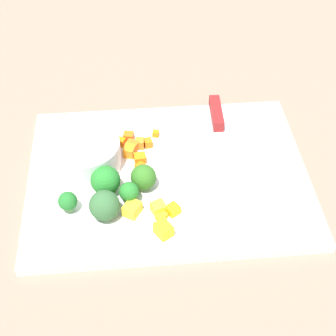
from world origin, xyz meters
TOP-DOWN VIEW (x-y plane):
  - ground_plane at (0.00, 0.00)m, footprint 4.00×4.00m
  - cutting_board at (0.00, 0.00)m, footprint 0.41×0.31m
  - prep_bowl at (-0.12, 0.03)m, footprint 0.10×0.10m
  - chef_knife at (0.09, 0.07)m, footprint 0.03×0.29m
  - carrot_dice_0 at (-0.04, 0.06)m, footprint 0.01×0.02m
  - carrot_dice_1 at (-0.04, 0.03)m, footprint 0.02×0.02m
  - carrot_dice_2 at (-0.04, -0.01)m, footprint 0.02×0.02m
  - carrot_dice_3 at (-0.01, 0.08)m, footprint 0.01×0.01m
  - carrot_dice_4 at (-0.07, 0.07)m, footprint 0.02×0.02m
  - carrot_dice_5 at (-0.03, 0.06)m, footprint 0.01×0.02m
  - carrot_dice_6 at (-0.06, 0.04)m, footprint 0.02×0.02m
  - carrot_dice_7 at (-0.06, 0.08)m, footprint 0.02×0.02m
  - carrot_dice_8 at (-0.05, 0.06)m, footprint 0.02×0.02m
  - carrot_dice_9 at (-0.04, 0.01)m, footprint 0.02×0.02m
  - pepper_dice_0 at (0.00, -0.08)m, footprint 0.02×0.02m
  - pepper_dice_1 at (-0.02, -0.11)m, footprint 0.03×0.03m
  - pepper_dice_2 at (-0.06, -0.07)m, footprint 0.03×0.03m
  - pepper_dice_3 at (-0.02, -0.09)m, footprint 0.02×0.02m
  - pepper_dice_4 at (-0.02, -0.07)m, footprint 0.02×0.02m
  - broccoli_floret_0 at (-0.09, -0.03)m, footprint 0.04×0.04m
  - broccoli_floret_1 at (-0.14, -0.06)m, footprint 0.03×0.03m
  - broccoli_floret_2 at (-0.06, -0.05)m, footprint 0.03×0.03m
  - broccoli_floret_3 at (-0.09, -0.08)m, footprint 0.04×0.04m
  - broccoli_floret_4 at (-0.04, -0.03)m, footprint 0.04×0.04m

SIDE VIEW (x-z plane):
  - ground_plane at x=0.00m, z-range 0.00..0.00m
  - cutting_board at x=0.00m, z-range 0.00..0.01m
  - carrot_dice_3 at x=-0.01m, z-range 0.01..0.02m
  - pepper_dice_3 at x=-0.02m, z-range 0.01..0.02m
  - carrot_dice_9 at x=-0.04m, z-range 0.01..0.02m
  - carrot_dice_5 at x=-0.03m, z-range 0.01..0.02m
  - carrot_dice_1 at x=-0.04m, z-range 0.01..0.02m
  - carrot_dice_4 at x=-0.07m, z-range 0.01..0.02m
  - pepper_dice_0 at x=0.00m, z-range 0.01..0.02m
  - carrot_dice_2 at x=-0.04m, z-range 0.01..0.02m
  - carrot_dice_7 at x=-0.06m, z-range 0.01..0.02m
  - chef_knife at x=0.09m, z-range 0.01..0.03m
  - carrot_dice_0 at x=-0.04m, z-range 0.01..0.03m
  - carrot_dice_8 at x=-0.05m, z-range 0.01..0.03m
  - pepper_dice_4 at x=-0.02m, z-range 0.01..0.03m
  - carrot_dice_6 at x=-0.06m, z-range 0.01..0.03m
  - pepper_dice_2 at x=-0.06m, z-range 0.01..0.03m
  - pepper_dice_1 at x=-0.02m, z-range 0.01..0.03m
  - broccoli_floret_1 at x=-0.14m, z-range 0.01..0.05m
  - broccoli_floret_2 at x=-0.06m, z-range 0.01..0.05m
  - broccoli_floret_4 at x=-0.04m, z-range 0.01..0.05m
  - broccoli_floret_3 at x=-0.09m, z-range 0.01..0.06m
  - broccoli_floret_0 at x=-0.09m, z-range 0.01..0.06m
  - prep_bowl at x=-0.12m, z-range 0.01..0.06m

